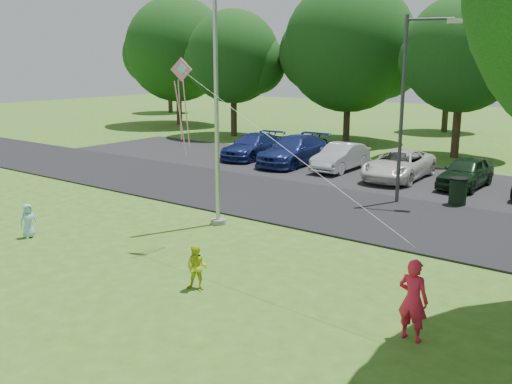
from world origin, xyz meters
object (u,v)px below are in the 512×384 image
Objects in this scene: flagpole at (216,97)px; woman at (413,300)px; kite at (186,88)px; trash_can at (458,192)px; street_lamp at (411,93)px; child_yellow at (197,268)px; child_blue at (28,221)px.

woman is (8.23, -3.83, -3.34)m from flagpole.
woman is at bearing -29.69° from kite.
trash_can is (5.56, 7.15, -3.63)m from flagpole.
trash_can is 11.30m from woman.
street_lamp is 4.07m from trash_can.
street_lamp reaches higher than child_yellow.
trash_can is 0.97× the size of child_yellow.
child_blue is (-11.91, -0.77, -0.30)m from woman.
street_lamp is 11.53m from woman.
child_blue is at bearing -172.03° from kite.
flagpole is 9.67m from woman.
street_lamp reaches higher than kite.
child_yellow is 6.90m from child_blue.
woman reaches higher than child_blue.
street_lamp is at bearing -63.44° from woman.
child_yellow is (-2.35, -11.66, 0.01)m from trash_can.
kite is (-4.63, -9.49, 4.03)m from trash_can.
flagpole is 6.06× the size of woman.
woman reaches higher than child_yellow.
woman is at bearing -24.94° from flagpole.
child_yellow is at bearing -54.48° from flagpole.
kite is at bearing -68.27° from flagpole.
street_lamp is 9.14m from kite.
flagpole reaches higher than trash_can.
woman is 1.57× the size of child_blue.
flagpole is at bearing -21.77° from woman.
child_yellow is at bearing 10.86° from woman.
woman is at bearing -86.76° from street_lamp.
street_lamp is at bearing -154.03° from trash_can.
street_lamp is 6.27× the size of child_yellow.
kite is at bearing -8.37° from woman.
woman is 1.51× the size of child_yellow.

